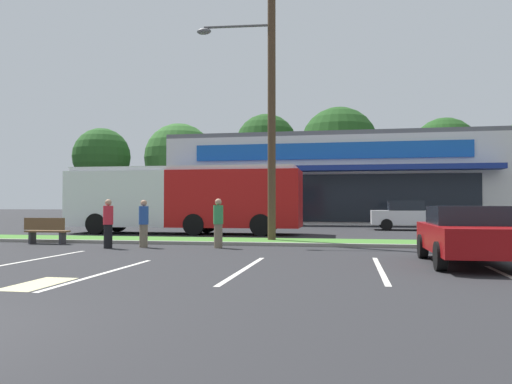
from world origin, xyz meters
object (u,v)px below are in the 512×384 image
(city_bus, at_px, (184,198))
(car_0, at_px, (408,215))
(car_1, at_px, (469,234))
(pedestrian_by_pole, at_px, (108,224))
(pedestrian_mid, at_px, (218,223))
(pedestrian_near_bench, at_px, (144,224))
(bus_stop_bench, at_px, (46,230))
(utility_pole, at_px, (268,82))

(city_bus, relative_size, car_0, 2.77)
(car_1, relative_size, pedestrian_by_pole, 2.63)
(pedestrian_mid, bearing_deg, pedestrian_near_bench, 27.21)
(city_bus, relative_size, bus_stop_bench, 7.19)
(bus_stop_bench, relative_size, pedestrian_mid, 0.98)
(utility_pole, xyz_separation_m, car_0, (6.25, 10.49, -5.24))
(city_bus, xyz_separation_m, pedestrian_by_pole, (0.17, -8.24, -0.96))
(utility_pole, bearing_deg, city_bus, 135.12)
(car_0, distance_m, pedestrian_near_bench, 16.62)
(bus_stop_bench, height_order, car_1, car_1)
(car_1, height_order, pedestrian_near_bench, pedestrian_near_bench)
(utility_pole, bearing_deg, car_0, 59.21)
(car_1, distance_m, pedestrian_by_pole, 10.90)
(car_0, relative_size, car_1, 0.98)
(pedestrian_near_bench, bearing_deg, bus_stop_bench, 78.28)
(pedestrian_mid, bearing_deg, pedestrian_by_pole, 34.12)
(city_bus, xyz_separation_m, car_1, (10.77, -10.78, -1.03))
(car_0, xyz_separation_m, pedestrian_near_bench, (-10.04, -13.24, -0.03))
(pedestrian_by_pole, bearing_deg, utility_pole, 169.17)
(bus_stop_bench, relative_size, pedestrian_by_pole, 0.99)
(pedestrian_by_pole, height_order, pedestrian_mid, pedestrian_mid)
(car_0, distance_m, pedestrian_by_pole, 17.66)
(pedestrian_near_bench, distance_m, pedestrian_mid, 2.52)
(pedestrian_mid, bearing_deg, bus_stop_bench, 16.65)
(utility_pole, relative_size, city_bus, 0.99)
(car_1, relative_size, pedestrian_near_bench, 2.66)
(bus_stop_bench, relative_size, car_0, 0.39)
(pedestrian_by_pole, bearing_deg, bus_stop_bench, -68.65)
(bus_stop_bench, xyz_separation_m, car_1, (13.70, -3.87, 0.23))
(car_1, distance_m, pedestrian_mid, 7.83)
(car_0, bearing_deg, car_1, -91.57)
(car_0, xyz_separation_m, car_1, (-0.45, -16.32, -0.09))
(utility_pole, distance_m, pedestrian_mid, 5.95)
(car_1, xyz_separation_m, pedestrian_by_pole, (-10.60, 2.54, 0.08))
(bus_stop_bench, distance_m, pedestrian_mid, 6.64)
(pedestrian_by_pole, relative_size, pedestrian_mid, 0.99)
(city_bus, bearing_deg, pedestrian_by_pole, 90.48)
(car_0, xyz_separation_m, pedestrian_by_pole, (-11.05, -13.78, -0.02))
(bus_stop_bench, xyz_separation_m, car_0, (14.15, 12.45, 0.32))
(utility_pole, bearing_deg, pedestrian_near_bench, -143.98)
(bus_stop_bench, bearing_deg, car_0, -138.65)
(pedestrian_mid, bearing_deg, utility_pole, -95.94)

